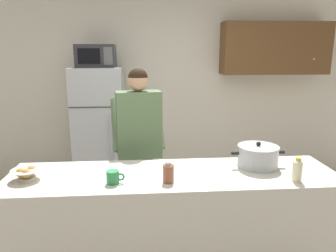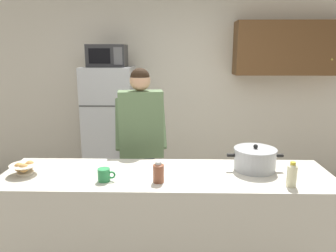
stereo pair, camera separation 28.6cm
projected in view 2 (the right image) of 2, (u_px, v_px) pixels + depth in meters
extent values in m
cube|color=silver|center=(171.00, 90.00, 4.61)|extent=(6.00, 0.12, 2.60)
cube|color=brown|center=(291.00, 48.00, 4.22)|extent=(1.47, 0.34, 0.70)
sphere|color=gold|center=(332.00, 59.00, 4.08)|extent=(0.03, 0.03, 0.03)
cube|color=beige|center=(167.00, 227.00, 2.57)|extent=(2.55, 0.68, 0.92)
cube|color=#B7BABF|center=(111.00, 128.00, 4.30)|extent=(0.64, 0.64, 1.65)
cube|color=#333333|center=(104.00, 106.00, 3.90)|extent=(0.63, 0.01, 0.01)
cylinder|color=#B2B2B7|center=(120.00, 142.00, 3.97)|extent=(0.02, 0.02, 0.74)
cube|color=#2D2D30|center=(107.00, 56.00, 4.06)|extent=(0.48, 0.36, 0.28)
cube|color=black|center=(99.00, 56.00, 3.88)|extent=(0.26, 0.01, 0.18)
cube|color=#59595B|center=(118.00, 56.00, 3.88)|extent=(0.11, 0.01, 0.21)
cylinder|color=#33384C|center=(150.00, 193.00, 3.30)|extent=(0.11, 0.11, 0.82)
cylinder|color=#33384C|center=(135.00, 194.00, 3.28)|extent=(0.11, 0.11, 0.82)
cube|color=#59724C|center=(141.00, 124.00, 3.12)|extent=(0.45, 0.26, 0.65)
sphere|color=tan|center=(140.00, 80.00, 3.02)|extent=(0.20, 0.20, 0.20)
sphere|color=black|center=(140.00, 78.00, 3.02)|extent=(0.19, 0.19, 0.19)
cylinder|color=#59724C|center=(161.00, 123.00, 3.26)|extent=(0.13, 0.39, 0.50)
cylinder|color=#59724C|center=(119.00, 124.00, 3.21)|extent=(0.13, 0.39, 0.50)
cylinder|color=#ADAFB5|center=(255.00, 160.00, 2.53)|extent=(0.32, 0.32, 0.16)
cylinder|color=#ADAFB5|center=(255.00, 150.00, 2.51)|extent=(0.33, 0.33, 0.02)
sphere|color=black|center=(256.00, 146.00, 2.50)|extent=(0.04, 0.04, 0.04)
cube|color=black|center=(231.00, 155.00, 2.52)|extent=(0.06, 0.02, 0.02)
cube|color=black|center=(279.00, 156.00, 2.51)|extent=(0.06, 0.02, 0.02)
cylinder|color=#2D8C4C|center=(104.00, 175.00, 2.31)|extent=(0.09, 0.09, 0.10)
torus|color=#2D8C4C|center=(112.00, 175.00, 2.31)|extent=(0.06, 0.01, 0.06)
cylinder|color=beige|center=(25.00, 173.00, 2.45)|extent=(0.12, 0.12, 0.02)
cone|color=beige|center=(25.00, 168.00, 2.44)|extent=(0.22, 0.22, 0.06)
sphere|color=tan|center=(19.00, 167.00, 2.41)|extent=(0.07, 0.07, 0.07)
sphere|color=tan|center=(30.00, 165.00, 2.46)|extent=(0.07, 0.07, 0.07)
sphere|color=tan|center=(24.00, 168.00, 2.40)|extent=(0.07, 0.07, 0.07)
cylinder|color=beige|center=(292.00, 176.00, 2.21)|extent=(0.07, 0.07, 0.15)
cone|color=beige|center=(293.00, 165.00, 2.19)|extent=(0.07, 0.07, 0.02)
cylinder|color=gold|center=(293.00, 163.00, 2.19)|extent=(0.04, 0.04, 0.02)
cylinder|color=brown|center=(159.00, 174.00, 2.29)|extent=(0.08, 0.08, 0.13)
cone|color=brown|center=(158.00, 164.00, 2.27)|extent=(0.08, 0.08, 0.02)
cylinder|color=white|center=(158.00, 163.00, 2.27)|extent=(0.04, 0.04, 0.02)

